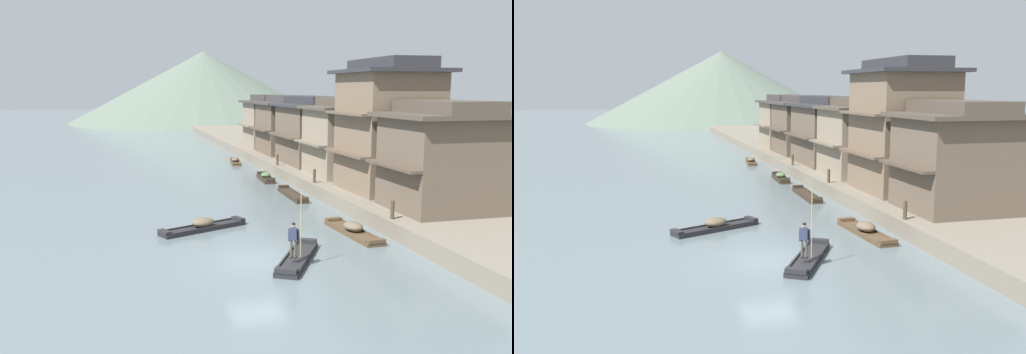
# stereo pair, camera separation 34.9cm
# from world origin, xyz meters

# --- Properties ---
(ground_plane) EXTENTS (400.00, 400.00, 0.00)m
(ground_plane) POSITION_xyz_m (0.00, 0.00, 0.00)
(ground_plane) COLOR slate
(riverbank_right) EXTENTS (18.00, 110.00, 0.91)m
(riverbank_right) POSITION_xyz_m (16.63, 30.00, 0.45)
(riverbank_right) COLOR slate
(riverbank_right) RESTS_ON ground
(boat_foreground_poled) EXTENTS (3.37, 4.79, 0.42)m
(boat_foreground_poled) POSITION_xyz_m (1.76, -0.50, 0.14)
(boat_foreground_poled) COLOR #232326
(boat_foreground_poled) RESTS_ON ground
(boatman_person) EXTENTS (0.52, 0.37, 3.04)m
(boatman_person) POSITION_xyz_m (1.32, -1.30, 1.43)
(boatman_person) COLOR black
(boatman_person) RESTS_ON boat_foreground_poled
(boat_moored_nearest) EXTENTS (1.05, 5.25, 0.44)m
(boat_moored_nearest) POSITION_xyz_m (6.18, 13.85, 0.14)
(boat_moored_nearest) COLOR #33281E
(boat_moored_nearest) RESTS_ON ground
(boat_moored_second) EXTENTS (1.13, 3.94, 0.71)m
(boat_moored_second) POSITION_xyz_m (6.19, 21.21, 0.26)
(boat_moored_second) COLOR #33281E
(boat_moored_second) RESTS_ON ground
(boat_moored_third) EXTENTS (1.50, 4.57, 0.63)m
(boat_moored_third) POSITION_xyz_m (5.98, 32.55, 0.21)
(boat_moored_third) COLOR brown
(boat_moored_third) RESTS_ON ground
(boat_moored_far) EXTENTS (5.08, 3.02, 0.70)m
(boat_moored_far) POSITION_xyz_m (-1.50, 6.04, 0.23)
(boat_moored_far) COLOR #232326
(boat_moored_far) RESTS_ON ground
(boat_midriver_drifting) EXTENTS (1.35, 5.17, 0.71)m
(boat_midriver_drifting) POSITION_xyz_m (6.11, 3.17, 0.24)
(boat_midriver_drifting) COLOR brown
(boat_midriver_drifting) RESTS_ON ground
(house_waterfront_nearest) EXTENTS (6.89, 6.10, 6.14)m
(house_waterfront_nearest) POSITION_xyz_m (11.84, 3.90, 3.91)
(house_waterfront_nearest) COLOR brown
(house_waterfront_nearest) RESTS_ON riverbank_right
(house_waterfront_second) EXTENTS (6.38, 6.79, 8.74)m
(house_waterfront_second) POSITION_xyz_m (11.58, 10.13, 5.21)
(house_waterfront_second) COLOR #75604C
(house_waterfront_second) RESTS_ON riverbank_right
(house_waterfront_tall) EXTENTS (6.91, 6.65, 6.14)m
(house_waterfront_tall) POSITION_xyz_m (11.84, 17.17, 3.91)
(house_waterfront_tall) COLOR gray
(house_waterfront_tall) RESTS_ON riverbank_right
(house_waterfront_narrow) EXTENTS (6.10, 8.24, 6.14)m
(house_waterfront_narrow) POSITION_xyz_m (11.44, 24.30, 3.90)
(house_waterfront_narrow) COLOR brown
(house_waterfront_narrow) RESTS_ON riverbank_right
(house_waterfront_far) EXTENTS (6.91, 7.31, 6.14)m
(house_waterfront_far) POSITION_xyz_m (11.84, 32.63, 3.90)
(house_waterfront_far) COLOR brown
(house_waterfront_far) RESTS_ON riverbank_right
(house_waterfront_end) EXTENTS (6.21, 6.49, 6.14)m
(house_waterfront_end) POSITION_xyz_m (11.50, 39.24, 3.91)
(house_waterfront_end) COLOR gray
(house_waterfront_end) RESTS_ON riverbank_right
(mooring_post_dock_near) EXTENTS (0.20, 0.20, 0.98)m
(mooring_post_dock_near) POSITION_xyz_m (7.98, 2.43, 1.40)
(mooring_post_dock_near) COLOR #473828
(mooring_post_dock_near) RESTS_ON riverbank_right
(mooring_post_dock_mid) EXTENTS (0.20, 0.20, 0.99)m
(mooring_post_dock_mid) POSITION_xyz_m (7.98, 14.23, 1.40)
(mooring_post_dock_mid) COLOR #473828
(mooring_post_dock_mid) RESTS_ON riverbank_right
(mooring_post_dock_far) EXTENTS (0.20, 0.20, 0.99)m
(mooring_post_dock_far) POSITION_xyz_m (7.98, 23.78, 1.40)
(mooring_post_dock_far) COLOR #473828
(mooring_post_dock_far) RESTS_ON riverbank_right
(hill_far_west) EXTENTS (62.44, 62.44, 16.53)m
(hill_far_west) POSITION_xyz_m (14.48, 107.89, 8.26)
(hill_far_west) COLOR #5B6B5B
(hill_far_west) RESTS_ON ground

